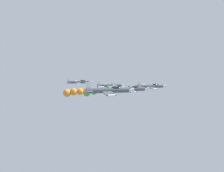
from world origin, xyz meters
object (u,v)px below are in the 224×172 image
(airplane_lead, at_px, (151,86))
(airplane_right_inner, at_px, (130,89))
(airplane_left_outer, at_px, (79,82))
(airplane_left_inner, at_px, (110,85))
(airplane_right_outer, at_px, (109,90))

(airplane_lead, xyz_separation_m, airplane_right_inner, (11.19, -11.34, -0.08))
(airplane_right_inner, distance_m, airplane_left_outer, 36.57)
(airplane_left_inner, bearing_deg, airplane_left_outer, -141.11)
(airplane_right_inner, bearing_deg, airplane_left_inner, 178.88)
(airplane_lead, distance_m, airplane_right_inner, 15.93)
(airplane_lead, height_order, airplane_right_inner, airplane_lead)
(airplane_left_outer, bearing_deg, airplane_right_inner, 15.12)
(airplane_left_outer, bearing_deg, airplane_lead, 40.90)
(airplane_left_inner, bearing_deg, airplane_right_inner, -1.12)
(airplane_right_inner, bearing_deg, airplane_lead, 134.64)
(airplane_right_inner, height_order, airplane_right_outer, airplane_right_outer)
(airplane_left_inner, bearing_deg, airplane_lead, 42.90)
(airplane_left_inner, distance_m, airplane_left_outer, 15.93)
(airplane_left_inner, relative_size, airplane_right_outer, 1.00)
(airplane_left_outer, xyz_separation_m, airplane_right_outer, (47.94, 0.45, -0.17))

